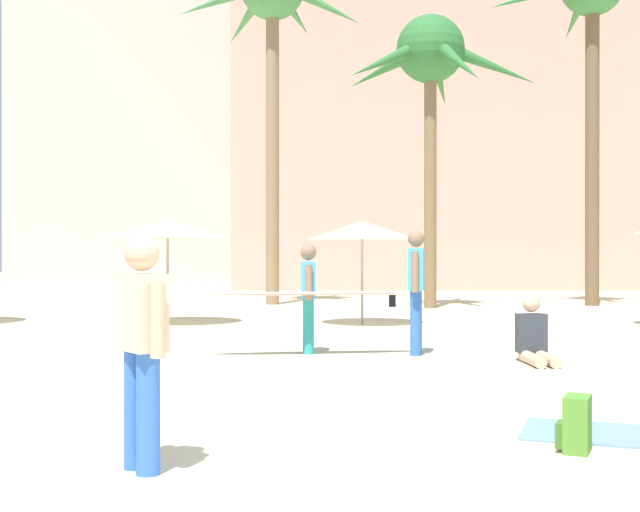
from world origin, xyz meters
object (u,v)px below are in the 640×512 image
at_px(person_far_left, 308,293).
at_px(cafe_umbrella_1, 362,230).
at_px(palm_tree_far_left, 271,12).
at_px(palm_tree_left, 592,11).
at_px(cafe_umbrella_0, 167,229).
at_px(palm_tree_right, 430,64).
at_px(person_mid_left, 416,286).
at_px(backpack, 575,425).
at_px(person_mid_right, 141,343).
at_px(person_near_right, 534,339).

bearing_deg(person_far_left, cafe_umbrella_1, -104.19).
distance_m(palm_tree_far_left, palm_tree_left, 9.08).
bearing_deg(cafe_umbrella_0, palm_tree_right, 39.83).
xyz_separation_m(palm_tree_far_left, person_mid_left, (2.79, -12.19, -7.43)).
bearing_deg(cafe_umbrella_1, cafe_umbrella_0, 176.36).
height_order(palm_tree_far_left, palm_tree_left, palm_tree_far_left).
relative_size(backpack, person_mid_left, 0.23).
relative_size(person_mid_right, person_mid_left, 0.88).
height_order(palm_tree_right, cafe_umbrella_0, palm_tree_right).
height_order(cafe_umbrella_1, person_mid_left, cafe_umbrella_1).
bearing_deg(person_far_left, palm_tree_left, -126.87).
relative_size(backpack, person_mid_right, 0.26).
bearing_deg(palm_tree_right, palm_tree_far_left, 160.33).
height_order(palm_tree_left, person_mid_right, palm_tree_left).
height_order(cafe_umbrella_0, person_far_left, cafe_umbrella_0).
height_order(palm_tree_far_left, person_mid_left, palm_tree_far_left).
relative_size(palm_tree_right, backpack, 18.85).
relative_size(person_far_left, person_mid_left, 1.73).
relative_size(palm_tree_left, person_far_left, 3.18).
bearing_deg(person_far_left, person_near_right, 159.83).
xyz_separation_m(cafe_umbrella_1, person_far_left, (-1.04, -5.14, -1.07)).
bearing_deg(person_mid_left, palm_tree_right, 91.41).
relative_size(cafe_umbrella_1, person_mid_left, 1.22).
bearing_deg(cafe_umbrella_0, person_far_left, -60.74).
relative_size(cafe_umbrella_1, person_far_left, 0.71).
bearing_deg(palm_tree_far_left, person_near_right, -71.85).
bearing_deg(person_mid_left, person_near_right, -20.99).
distance_m(palm_tree_far_left, cafe_umbrella_0, 9.48).
relative_size(cafe_umbrella_1, person_mid_right, 1.38).
bearing_deg(person_near_right, backpack, -12.75).
xyz_separation_m(cafe_umbrella_0, person_far_left, (3.03, -5.40, -1.10)).
relative_size(palm_tree_right, person_near_right, 8.45).
xyz_separation_m(palm_tree_left, cafe_umbrella_1, (-6.80, -6.43, -6.36)).
xyz_separation_m(palm_tree_far_left, person_near_right, (4.29, -13.09, -8.11)).
height_order(palm_tree_right, person_mid_left, palm_tree_right).
relative_size(palm_tree_left, cafe_umbrella_1, 4.51).
distance_m(cafe_umbrella_1, person_near_right, 6.65).
bearing_deg(palm_tree_right, palm_tree_left, 12.14).
xyz_separation_m(palm_tree_left, person_mid_left, (-6.27, -11.64, -7.32)).
bearing_deg(person_near_right, cafe_umbrella_0, -138.10).
bearing_deg(backpack, person_mid_left, -61.59).
bearing_deg(palm_tree_far_left, backpack, -79.78).
distance_m(palm_tree_left, person_mid_right, 21.66).
distance_m(palm_tree_right, cafe_umbrella_0, 9.27).
bearing_deg(palm_tree_left, person_far_left, -124.14).
bearing_deg(backpack, palm_tree_right, -70.04).
bearing_deg(person_near_right, person_mid_left, -122.75).
bearing_deg(palm_tree_left, person_mid_right, -115.90).
xyz_separation_m(backpack, person_mid_left, (-0.51, 6.09, 0.80)).
relative_size(cafe_umbrella_0, person_mid_left, 1.36).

